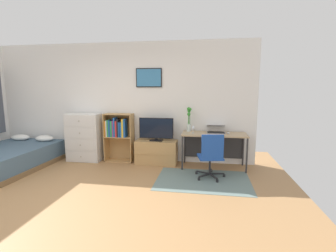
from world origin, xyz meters
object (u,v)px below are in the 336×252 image
at_px(tv_stand, 157,152).
at_px(desk, 214,139).
at_px(bookshelf, 118,132).
at_px(office_chair, 211,155).
at_px(television, 156,130).
at_px(laptop, 216,129).
at_px(bamboo_vase, 189,119).
at_px(bed, 10,157).
at_px(dresser, 85,137).
at_px(computer_mouse, 228,133).
at_px(wine_glass, 193,127).

height_order(tv_stand, desk, desk).
height_order(bookshelf, office_chair, bookshelf).
bearing_deg(television, laptop, 2.93).
relative_size(bookshelf, tv_stand, 1.21).
distance_m(laptop, bamboo_vase, 0.61).
height_order(bed, television, television).
distance_m(bookshelf, bamboo_vase, 1.66).
xyz_separation_m(office_chair, laptop, (0.10, 0.81, 0.35)).
bearing_deg(dresser, bookshelf, 4.33).
bearing_deg(dresser, office_chair, -14.64).
relative_size(bookshelf, computer_mouse, 10.63).
distance_m(tv_stand, desk, 1.30).
xyz_separation_m(bookshelf, laptop, (2.20, -0.00, 0.13)).
relative_size(office_chair, wine_glass, 4.78).
height_order(office_chair, wine_glass, wine_glass).
xyz_separation_m(dresser, office_chair, (2.89, -0.75, -0.09)).
bearing_deg(wine_glass, office_chair, -59.72).
height_order(bed, bamboo_vase, bamboo_vase).
bearing_deg(wine_glass, bamboo_vase, 116.68).
relative_size(bed, television, 2.59).
distance_m(office_chair, wine_glass, 0.85).
height_order(television, bamboo_vase, bamboo_vase).
height_order(television, computer_mouse, television).
bearing_deg(office_chair, laptop, 72.40).
height_order(tv_stand, computer_mouse, computer_mouse).
height_order(dresser, television, dresser).
height_order(dresser, computer_mouse, dresser).
bearing_deg(laptop, office_chair, -99.04).
height_order(desk, computer_mouse, computer_mouse).
distance_m(office_chair, laptop, 0.89).
bearing_deg(television, bookshelf, 175.79).
bearing_deg(desk, laptop, 54.68).
bearing_deg(desk, tv_stand, 179.70).
xyz_separation_m(laptop, wine_glass, (-0.48, -0.17, 0.07)).
height_order(bed, dresser, dresser).
distance_m(bookshelf, tv_stand, 1.00).
distance_m(bed, television, 3.17).
relative_size(dresser, bamboo_vase, 2.07).
xyz_separation_m(tv_stand, wine_glass, (0.81, -0.13, 0.61)).
bearing_deg(dresser, wine_glass, -2.58).
xyz_separation_m(bamboo_vase, wine_glass, (0.10, -0.21, -0.14)).
bearing_deg(bookshelf, bamboo_vase, 1.16).
bearing_deg(desk, television, -179.29).
xyz_separation_m(bed, wine_glass, (3.85, 0.64, 0.65)).
distance_m(bed, computer_mouse, 4.66).
distance_m(bookshelf, desk, 2.17).
bearing_deg(bookshelf, bed, -158.98).
height_order(bookshelf, bamboo_vase, bamboo_vase).
bearing_deg(dresser, tv_stand, 0.51).
xyz_separation_m(bed, dresser, (1.33, 0.76, 0.32)).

